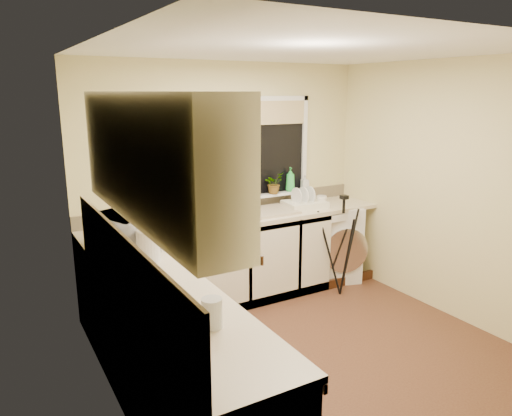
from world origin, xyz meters
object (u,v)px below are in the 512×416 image
Objects in this scene: glass_jug at (212,313)px; soap_bottle_green at (290,179)px; steel_jar at (151,285)px; plant_c at (246,186)px; cup_back at (321,200)px; microwave at (125,232)px; cup_left at (198,321)px; washing_machine at (328,241)px; plant_d at (274,183)px; laptop at (208,213)px; kettle at (148,246)px; soap_bottle_clear at (305,182)px; dish_rack at (305,204)px; plant_b at (228,187)px; tripod at (342,246)px.

soap_bottle_green is at bearing 47.92° from glass_jug.
steel_jar is 2.25m from plant_c.
cup_back is at bearing 29.81° from steel_jar.
microwave reaches higher than cup_left.
plant_c is at bearing -179.36° from soap_bottle_green.
steel_jar is at bearing -133.94° from washing_machine.
microwave is 2.27× the size of plant_d.
glass_jug is at bearing -97.14° from laptop.
cup_left is at bearing 157.91° from microwave.
microwave reaches higher than washing_machine.
microwave is (-0.97, -0.50, 0.08)m from laptop.
laptop is 2.28m from cup_left.
plant_d is at bearing -2.03° from plant_c.
microwave is at bearing -135.56° from laptop.
steel_jar is 0.74× the size of cup_back.
laptop reaches higher than kettle.
soap_bottle_clear is at bearing 114.11° from cup_back.
cup_back is (0.29, -0.21, -0.23)m from soap_bottle_green.
kettle is 1.40× the size of glass_jug.
laptop is 1.15m from dish_rack.
plant_b is at bearing 168.19° from cup_back.
glass_jug is 0.08m from cup_left.
tripod is at bearing 34.97° from glass_jug.
laptop is 1.60× the size of soap_bottle_green.
plant_b is (1.38, 1.62, 0.22)m from steel_jar.
cup_left is (-1.00, -2.05, -0.02)m from laptop.
tripod is 1.00m from plant_d.
soap_bottle_green is at bearing 36.70° from steel_jar.
washing_machine is at bearing 28.72° from steel_jar.
cup_back is (-0.13, -0.01, 0.51)m from washing_machine.
cup_back reaches higher than steel_jar.
plant_b reaches higher than glass_jug.
tripod is at bearing -54.51° from plant_d.
microwave is 1.94m from plant_d.
washing_machine is 2.60m from kettle.
kettle is 2.20m from dish_rack.
microwave is at bearing 101.97° from kettle.
plant_b is 1.39× the size of soap_bottle_clear.
cup_left is at bearing -95.31° from kettle.
washing_machine is 2.03× the size of laptop.
laptop is at bearing -163.86° from washing_machine.
washing_machine is 3.80× the size of plant_d.
washing_machine is 5.27× the size of soap_bottle_clear.
glass_jug reaches higher than cup_left.
plant_d is (0.35, -0.01, -0.00)m from plant_c.
steel_jar is 0.18× the size of microwave.
washing_machine is at bearing -40.78° from soap_bottle_clear.
microwave is 2.18× the size of plant_c.
laptop is at bearing 44.08° from kettle.
plant_d is at bearing -3.63° from plant_b.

